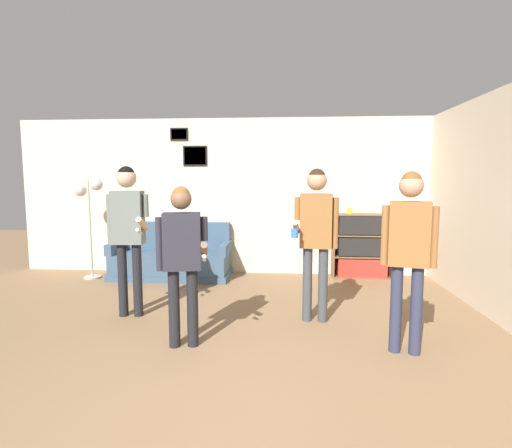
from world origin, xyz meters
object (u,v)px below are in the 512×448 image
at_px(person_player_foreground_center, 182,251).
at_px(person_spectator_near_bookshelf, 409,243).
at_px(bookshelf, 362,246).
at_px(person_player_foreground_left, 128,224).
at_px(person_watcher_holding_cup, 316,228).
at_px(couch, 172,260).
at_px(floor_lamp, 89,200).
at_px(drinking_cup, 350,211).

distance_m(person_player_foreground_center, person_spectator_near_bookshelf, 2.15).
bearing_deg(bookshelf, person_player_foreground_center, -127.62).
bearing_deg(person_player_foreground_left, bookshelf, 34.23).
height_order(bookshelf, person_watcher_holding_cup, person_watcher_holding_cup).
relative_size(couch, floor_lamp, 1.18).
relative_size(bookshelf, person_watcher_holding_cup, 0.61).
distance_m(couch, bookshelf, 3.23).
xyz_separation_m(floor_lamp, person_player_foreground_center, (2.23, -2.60, -0.35)).
distance_m(couch, person_spectator_near_bookshelf, 4.21).
xyz_separation_m(couch, bookshelf, (3.22, 0.19, 0.24)).
bearing_deg(person_spectator_near_bookshelf, floor_lamp, 149.39).
height_order(bookshelf, floor_lamp, floor_lamp).
xyz_separation_m(person_player_foreground_left, drinking_cup, (2.95, 2.15, -0.00)).
bearing_deg(person_player_foreground_left, person_player_foreground_center, -43.70).
xyz_separation_m(person_player_foreground_center, person_watcher_holding_cup, (1.35, 0.81, 0.14)).
bearing_deg(couch, floor_lamp, -171.89).
bearing_deg(person_watcher_holding_cup, person_player_foreground_center, -149.13).
distance_m(person_player_foreground_left, drinking_cup, 3.65).
bearing_deg(person_player_foreground_center, bookshelf, 52.38).
distance_m(person_watcher_holding_cup, drinking_cup, 2.29).
bearing_deg(person_player_foreground_left, couch, 91.46).
relative_size(couch, person_spectator_near_bookshelf, 1.14).
height_order(person_player_foreground_left, person_spectator_near_bookshelf, person_player_foreground_left).
relative_size(couch, person_player_foreground_left, 1.09).
xyz_separation_m(bookshelf, floor_lamp, (-4.53, -0.38, 0.78)).
bearing_deg(person_player_foreground_left, person_spectator_near_bookshelf, -15.25).
bearing_deg(drinking_cup, floor_lamp, -174.94).
xyz_separation_m(person_player_foreground_center, person_spectator_near_bookshelf, (2.15, 0.01, 0.10)).
bearing_deg(person_player_foreground_center, floor_lamp, 130.67).
relative_size(bookshelf, person_player_foreground_center, 0.68).
bearing_deg(floor_lamp, couch, 8.11).
height_order(person_player_foreground_center, person_spectator_near_bookshelf, person_spectator_near_bookshelf).
relative_size(floor_lamp, drinking_cup, 17.54).
height_order(floor_lamp, person_watcher_holding_cup, person_watcher_holding_cup).
xyz_separation_m(floor_lamp, person_watcher_holding_cup, (3.59, -1.79, -0.21)).
height_order(couch, floor_lamp, floor_lamp).
height_order(floor_lamp, person_player_foreground_center, floor_lamp).
relative_size(person_watcher_holding_cup, person_spectator_near_bookshelf, 1.03).
bearing_deg(person_player_foreground_center, person_player_foreground_left, 136.30).
xyz_separation_m(couch, person_player_foreground_center, (0.92, -2.79, 0.67)).
height_order(couch, person_watcher_holding_cup, person_watcher_holding_cup).
relative_size(person_player_foreground_center, person_watcher_holding_cup, 0.89).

